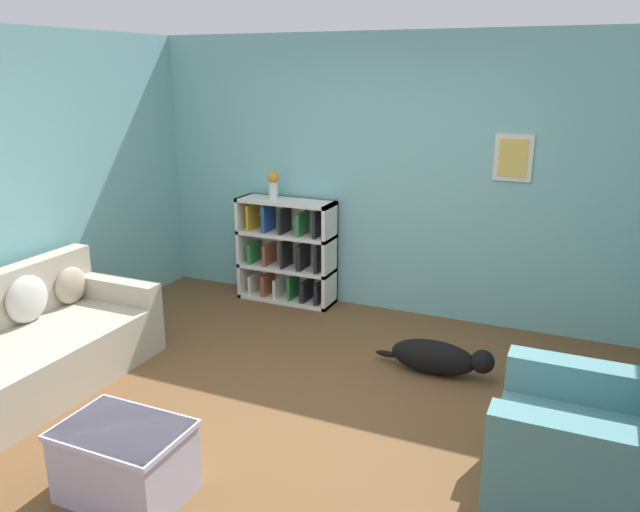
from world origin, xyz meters
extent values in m
plane|color=brown|center=(0.00, 0.00, 0.00)|extent=(14.00, 14.00, 0.00)
cube|color=#7AB7BC|center=(0.00, 2.25, 1.30)|extent=(5.60, 0.10, 2.60)
cube|color=silver|center=(1.00, 2.19, 1.55)|extent=(0.32, 0.02, 0.40)
cube|color=#DBBC56|center=(1.00, 2.18, 1.55)|extent=(0.24, 0.01, 0.32)
cube|color=#B7AD99|center=(-1.95, -0.38, 0.20)|extent=(0.90, 1.88, 0.40)
cube|color=#B7AD99|center=(-1.95, 0.48, 0.49)|extent=(0.90, 0.16, 0.19)
ellipsoid|color=beige|center=(-2.20, -0.16, 0.59)|extent=(0.14, 0.37, 0.37)
ellipsoid|color=tan|center=(-2.20, 0.28, 0.56)|extent=(0.14, 0.31, 0.31)
cube|color=silver|center=(-1.56, 2.02, 0.52)|extent=(0.04, 0.32, 1.04)
cube|color=silver|center=(-0.62, 2.02, 0.52)|extent=(0.04, 0.32, 1.04)
cube|color=silver|center=(-1.09, 2.17, 0.52)|extent=(0.98, 0.02, 1.04)
cube|color=silver|center=(-1.09, 2.02, 0.02)|extent=(0.98, 0.32, 0.04)
cube|color=silver|center=(-1.09, 2.02, 0.35)|extent=(0.98, 0.32, 0.04)
cube|color=silver|center=(-1.09, 2.02, 0.70)|extent=(0.98, 0.32, 0.04)
cube|color=silver|center=(-1.09, 2.02, 1.03)|extent=(0.98, 0.32, 0.04)
cube|color=silver|center=(-1.46, 2.01, 0.13)|extent=(0.03, 0.24, 0.21)
cube|color=#287A3D|center=(-1.46, 2.01, 0.47)|extent=(0.04, 0.24, 0.20)
cube|color=gold|center=(-1.46, 2.01, 0.84)|extent=(0.03, 0.24, 0.26)
cube|color=brown|center=(-1.31, 2.01, 0.13)|extent=(0.04, 0.24, 0.23)
cube|color=brown|center=(-1.28, 2.01, 0.47)|extent=(0.03, 0.24, 0.21)
cube|color=#234C9E|center=(-1.28, 2.01, 0.85)|extent=(0.04, 0.24, 0.27)
cube|color=silver|center=(-1.17, 2.01, 0.12)|extent=(0.03, 0.24, 0.21)
cube|color=black|center=(-1.09, 2.01, 0.50)|extent=(0.03, 0.24, 0.27)
cube|color=black|center=(-1.10, 2.01, 0.84)|extent=(0.03, 0.24, 0.25)
cube|color=#287A3D|center=(-1.01, 2.01, 0.15)|extent=(0.03, 0.24, 0.26)
cube|color=black|center=(-0.90, 2.01, 0.49)|extent=(0.05, 0.24, 0.26)
cube|color=#287A3D|center=(-0.91, 2.01, 0.82)|extent=(0.04, 0.24, 0.22)
cube|color=black|center=(-0.87, 2.01, 0.13)|extent=(0.05, 0.24, 0.22)
cube|color=black|center=(-0.72, 2.01, 0.50)|extent=(0.03, 0.24, 0.26)
cube|color=black|center=(-0.73, 2.01, 0.84)|extent=(0.03, 0.24, 0.26)
cube|color=black|center=(-0.71, 2.01, 0.13)|extent=(0.04, 0.24, 0.23)
cube|color=slate|center=(1.78, -0.10, 0.22)|extent=(0.94, 0.88, 0.44)
cube|color=slate|center=(1.78, -0.45, 0.55)|extent=(0.94, 0.18, 0.22)
cube|color=slate|center=(1.78, 0.25, 0.55)|extent=(0.94, 0.18, 0.22)
cube|color=#BCB2D1|center=(-0.52, -1.07, 0.21)|extent=(0.67, 0.46, 0.42)
cube|color=silver|center=(-0.52, -1.07, 0.41)|extent=(0.70, 0.49, 0.03)
ellipsoid|color=black|center=(0.67, 1.05, 0.13)|extent=(0.66, 0.24, 0.27)
sphere|color=black|center=(1.05, 1.05, 0.17)|extent=(0.18, 0.18, 0.18)
ellipsoid|color=black|center=(0.29, 1.09, 0.07)|extent=(0.20, 0.05, 0.05)
cylinder|color=silver|center=(-1.22, 2.02, 1.13)|extent=(0.09, 0.09, 0.17)
sphere|color=orange|center=(-1.22, 2.02, 1.26)|extent=(0.11, 0.11, 0.11)
camera|label=1|loc=(1.66, -3.32, 2.28)|focal=35.00mm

